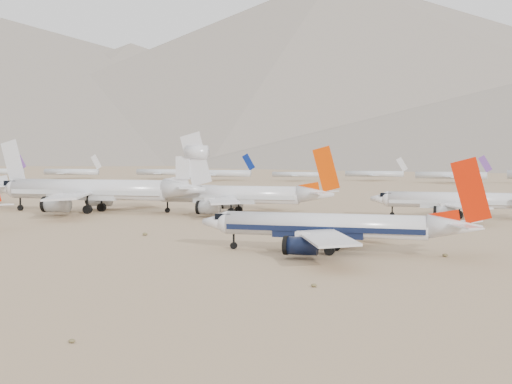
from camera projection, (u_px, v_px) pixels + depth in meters
ground at (283, 252)px, 111.01m from camera, size 7000.00×7000.00×0.00m
main_airliner at (337, 227)px, 109.31m from camera, size 42.10×41.12×14.86m
row2_gold_tail at (462, 201)px, 169.30m from camera, size 41.63×40.72×14.82m
row2_orange_tail at (237, 195)px, 180.01m from camera, size 48.67×47.61×17.36m
row2_white_trijet at (100, 190)px, 185.56m from camera, size 59.05×57.71×20.92m
distant_storage_row at (470, 175)px, 385.43m from camera, size 625.46×62.14×16.32m
mountain_range at (487, 80)px, 1659.09m from camera, size 7354.00×3024.00×470.00m
desert_scrub at (240, 283)px, 82.38m from camera, size 261.14×121.67×0.63m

